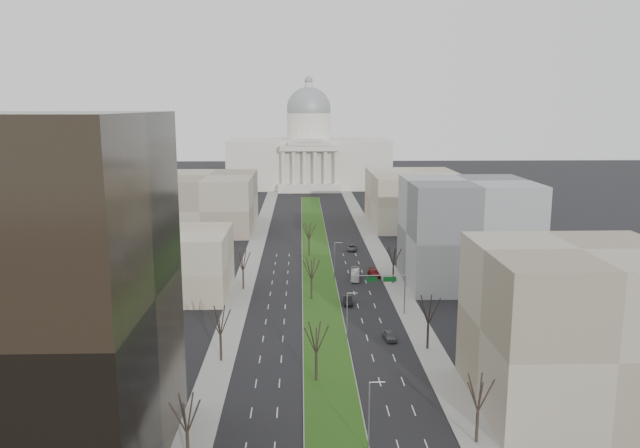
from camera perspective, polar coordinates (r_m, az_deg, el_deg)
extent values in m
plane|color=black|center=(172.32, -0.34, -2.89)|extent=(600.00, 600.00, 0.00)
cube|color=#999993|center=(171.34, -0.34, -2.94)|extent=(8.00, 222.00, 0.15)
cube|color=#224512|center=(171.31, -0.34, -2.91)|extent=(7.70, 221.70, 0.06)
cube|color=gray|center=(148.68, -6.89, -5.16)|extent=(5.00, 330.00, 0.15)
cube|color=gray|center=(149.65, 6.64, -5.05)|extent=(5.00, 330.00, 0.15)
cube|color=beige|center=(318.73, -1.02, 5.60)|extent=(80.00, 40.00, 24.00)
cube|color=beige|center=(296.96, -0.96, 3.28)|extent=(30.00, 6.00, 4.00)
cube|color=beige|center=(295.09, -0.97, 6.94)|extent=(28.00, 5.00, 2.50)
cube|color=beige|center=(294.97, -0.97, 7.33)|extent=(20.00, 5.00, 1.80)
cube|color=beige|center=(294.87, -0.97, 7.64)|extent=(12.00, 5.00, 1.60)
cylinder|color=beige|center=(317.61, -1.03, 8.84)|extent=(22.00, 22.00, 14.00)
sphere|color=gray|center=(317.44, -1.04, 10.46)|extent=(22.00, 22.00, 22.00)
cylinder|color=beige|center=(317.57, -1.05, 12.45)|extent=(4.00, 4.00, 4.00)
sphere|color=gray|center=(317.67, -1.05, 12.99)|extent=(4.00, 4.00, 4.00)
cylinder|color=beige|center=(295.92, -3.39, 5.19)|extent=(2.00, 2.00, 16.00)
cylinder|color=beige|center=(295.82, -2.42, 5.19)|extent=(2.00, 2.00, 16.00)
cylinder|color=beige|center=(295.80, -1.45, 5.20)|extent=(2.00, 2.00, 16.00)
cylinder|color=beige|center=(295.87, -0.48, 5.20)|extent=(2.00, 2.00, 16.00)
cylinder|color=beige|center=(296.03, 0.50, 5.21)|extent=(2.00, 2.00, 16.00)
cylinder|color=beige|center=(296.27, 1.47, 5.21)|extent=(2.00, 2.00, 16.00)
cube|color=tan|center=(139.64, -13.67, -3.50)|extent=(26.00, 22.00, 14.00)
cube|color=gray|center=(92.54, 22.27, -8.77)|extent=(26.00, 24.00, 22.00)
cube|color=slate|center=(147.34, 13.27, -0.75)|extent=(28.00, 26.00, 24.00)
cube|color=gray|center=(212.07, -10.12, 2.01)|extent=(30.00, 40.00, 18.00)
cube|color=tan|center=(218.29, 8.59, 2.30)|extent=(30.00, 40.00, 18.00)
cylinder|color=black|center=(103.71, -9.05, -11.17)|extent=(0.40, 0.40, 4.32)
cylinder|color=black|center=(141.39, -7.03, -5.14)|extent=(0.40, 0.40, 4.22)
cylinder|color=black|center=(82.23, 14.16, -17.58)|extent=(0.40, 0.40, 4.13)
cylinder|color=black|center=(108.70, 9.82, -10.12)|extent=(0.40, 0.40, 4.42)
cylinder|color=black|center=(146.23, 6.71, -4.64)|extent=(0.40, 0.40, 4.03)
cylinder|color=black|center=(95.54, -0.35, -13.00)|extent=(0.40, 0.40, 4.32)
cylinder|color=black|center=(133.12, -0.78, -6.05)|extent=(0.40, 0.40, 4.32)
cylinder|color=black|center=(171.79, -1.01, -2.19)|extent=(0.40, 0.40, 4.32)
cylinder|color=gray|center=(76.90, 4.49, -17.33)|extent=(0.20, 0.20, 9.00)
cylinder|color=gray|center=(74.94, 5.25, -14.19)|extent=(1.80, 0.12, 0.12)
cylinder|color=gray|center=(108.89, 2.48, -8.64)|extent=(0.20, 0.20, 9.00)
cylinder|color=gray|center=(107.52, 2.99, -6.32)|extent=(1.80, 0.12, 0.12)
cylinder|color=gray|center=(147.14, 1.34, -3.47)|extent=(0.20, 0.20, 9.00)
cylinder|color=gray|center=(146.12, 1.70, -1.72)|extent=(1.80, 0.12, 0.12)
cylinder|color=gray|center=(124.67, 7.75, -6.44)|extent=(0.24, 0.24, 8.00)
cylinder|color=gray|center=(122.89, 5.72, -4.71)|extent=(9.00, 0.18, 0.18)
cube|color=#0C591E|center=(123.38, 6.40, -5.04)|extent=(2.60, 0.08, 1.00)
cube|color=#0C591E|center=(122.94, 4.78, -5.07)|extent=(2.20, 0.08, 1.00)
imported|color=#4B4E53|center=(112.32, 6.38, -10.11)|extent=(2.25, 4.67, 1.54)
imported|color=black|center=(130.79, 2.56, -6.99)|extent=(1.73, 4.94, 1.63)
imported|color=maroon|center=(151.95, 4.97, -4.49)|extent=(3.05, 5.76, 1.59)
imported|color=#4B4D53|center=(178.26, 2.95, -2.19)|extent=(3.39, 5.83, 1.53)
imported|color=white|center=(149.22, 3.24, -4.62)|extent=(2.71, 8.29, 2.27)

